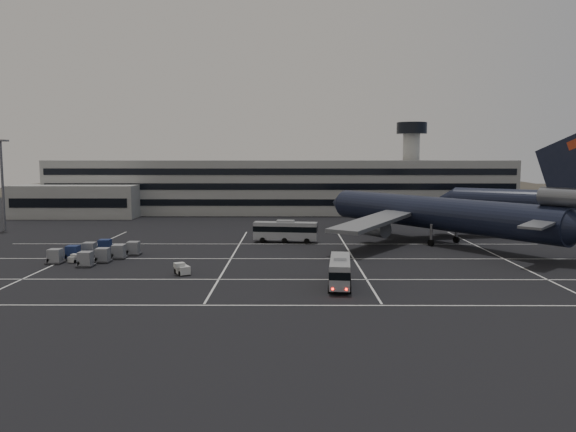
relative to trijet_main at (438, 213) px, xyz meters
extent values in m
plane|color=black|center=(-28.05, -18.93, -5.25)|extent=(260.00, 260.00, 0.00)
cube|color=silver|center=(-28.05, -40.93, -5.24)|extent=(90.00, 0.25, 0.01)
cube|color=silver|center=(-28.05, -28.93, -5.24)|extent=(90.00, 0.25, 0.01)
cube|color=silver|center=(-28.05, -14.93, -5.24)|extent=(90.00, 0.25, 0.01)
cube|color=silver|center=(-28.05, -0.93, -5.24)|extent=(90.00, 0.25, 0.01)
cube|color=silver|center=(-58.05, -12.93, -5.24)|extent=(0.25, 55.00, 0.01)
cube|color=silver|center=(-34.05, -12.93, -5.24)|extent=(0.25, 55.00, 0.01)
cube|color=silver|center=(-16.05, -12.93, -5.24)|extent=(0.25, 55.00, 0.01)
cube|color=silver|center=(5.95, -12.93, -5.24)|extent=(0.25, 55.00, 0.01)
cube|color=gray|center=(-28.05, 53.07, 1.75)|extent=(120.00, 18.00, 14.00)
cube|color=black|center=(-28.05, 44.02, -1.75)|extent=(118.00, 0.20, 1.60)
cube|color=black|center=(-28.05, 44.02, 2.25)|extent=(118.00, 0.20, 1.60)
cube|color=black|center=(-28.05, 44.02, 5.95)|extent=(118.00, 0.20, 1.60)
cube|color=gray|center=(-78.05, 41.07, -1.25)|extent=(30.00, 10.00, 8.00)
cylinder|color=gray|center=(6.95, 55.07, 5.75)|extent=(4.40, 4.40, 22.00)
cylinder|color=black|center=(6.95, 55.07, 17.25)|extent=(8.00, 8.00, 3.00)
ellipsoid|color=#38332B|center=(-88.05, 151.07, -15.75)|extent=(196.00, 140.00, 32.00)
ellipsoid|color=#38332B|center=(1.95, 151.07, -18.75)|extent=(252.00, 180.00, 44.00)
ellipsoid|color=#38332B|center=(81.95, 151.07, -14.25)|extent=(168.00, 120.00, 24.00)
cylinder|color=slate|center=(-83.05, 16.07, 3.75)|extent=(0.50, 0.50, 18.00)
cube|color=slate|center=(-83.05, 16.07, 12.85)|extent=(2.40, 2.40, 0.35)
cylinder|color=black|center=(-0.28, 0.42, -0.05)|extent=(31.62, 42.84, 5.60)
cone|color=black|center=(-15.02, 22.08, -0.05)|extent=(7.16, 6.87, 5.60)
cube|color=black|center=(12.65, -18.60, 7.35)|extent=(5.74, 8.11, 10.97)
cylinder|color=#595B60|center=(12.37, -18.19, 4.05)|extent=(5.61, 6.48, 2.70)
cube|color=slate|center=(8.62, -20.14, 0.55)|extent=(7.50, 7.63, 0.87)
cube|color=slate|center=(15.56, -15.41, 0.55)|extent=(8.16, 5.80, 0.87)
cube|color=slate|center=(-11.74, -4.96, -0.85)|extent=(16.80, 21.35, 1.75)
cylinder|color=#595B60|center=(-10.95, -0.79, -2.55)|extent=(5.33, 6.07, 2.70)
cube|color=slate|center=(8.93, 9.10, -0.85)|extent=(22.67, 10.03, 1.75)
cylinder|color=#595B60|center=(4.76, 9.89, -2.55)|extent=(5.33, 6.07, 2.70)
cylinder|color=slate|center=(-8.92, 13.12, -3.05)|extent=(0.44, 0.44, 3.00)
cylinder|color=black|center=(-8.92, 13.12, -4.70)|extent=(1.03, 1.19, 1.10)
cylinder|color=slate|center=(-1.80, -3.04, -3.05)|extent=(0.44, 0.44, 3.00)
cylinder|color=black|center=(-1.80, -3.04, -4.70)|extent=(1.03, 1.19, 1.10)
cylinder|color=slate|center=(3.49, 0.56, -3.05)|extent=(0.44, 0.44, 3.00)
cylinder|color=black|center=(3.49, 0.56, -4.70)|extent=(1.03, 1.19, 1.10)
cylinder|color=black|center=(31.95, 17.81, -0.05)|extent=(42.77, 31.73, 5.60)
cone|color=black|center=(10.33, 32.61, -0.05)|extent=(6.88, 7.16, 5.60)
cylinder|color=slate|center=(31.95, 17.81, -3.05)|extent=(0.44, 0.44, 3.00)
cylinder|color=black|center=(31.95, 17.81, -4.70)|extent=(1.19, 1.03, 1.10)
cube|color=#9B9FA3|center=(-19.59, -32.37, -3.40)|extent=(3.20, 10.07, 2.70)
cube|color=black|center=(-19.59, -32.37, -3.08)|extent=(3.26, 10.14, 0.85)
cube|color=#9B9FA3|center=(-19.59, -32.37, -1.89)|extent=(1.69, 2.83, 0.31)
cylinder|color=black|center=(-21.05, -35.71, -4.82)|extent=(0.37, 0.89, 0.86)
cylinder|color=black|center=(-18.81, -35.93, -4.82)|extent=(0.37, 0.89, 0.86)
cylinder|color=black|center=(-20.71, -32.26, -4.82)|extent=(0.37, 0.89, 0.86)
cylinder|color=black|center=(-18.47, -32.48, -4.82)|extent=(0.37, 0.89, 0.86)
cylinder|color=black|center=(-20.38, -28.81, -4.82)|extent=(0.37, 0.89, 0.86)
cylinder|color=black|center=(-18.14, -29.03, -4.82)|extent=(0.37, 0.89, 0.86)
cube|color=#FF0C05|center=(-20.79, -37.25, -4.44)|extent=(0.23, 0.09, 0.20)
cube|color=#FF0C05|center=(-19.36, -37.38, -4.44)|extent=(0.23, 0.09, 0.20)
cube|color=#9B9FA3|center=(-26.18, 0.91, -3.20)|extent=(11.26, 4.00, 3.01)
cube|color=black|center=(-26.18, 0.91, -2.83)|extent=(11.33, 4.06, 0.95)
cube|color=#9B9FA3|center=(-26.18, 0.91, -1.51)|extent=(3.20, 2.00, 0.35)
cylinder|color=black|center=(-22.53, -0.86, -4.77)|extent=(1.00, 0.45, 0.96)
cylinder|color=black|center=(-22.19, 1.62, -4.77)|extent=(1.00, 0.45, 0.96)
cylinder|color=black|center=(-26.36, -0.33, -4.77)|extent=(1.00, 0.45, 0.96)
cylinder|color=black|center=(-26.01, 2.15, -4.77)|extent=(1.00, 0.45, 0.96)
cylinder|color=black|center=(-30.18, 0.20, -4.77)|extent=(1.00, 0.45, 0.96)
cylinder|color=black|center=(-29.83, 2.68, -4.77)|extent=(1.00, 0.45, 0.96)
cube|color=beige|center=(-55.86, -17.72, -4.76)|extent=(1.61, 2.17, 0.79)
cube|color=beige|center=(-56.00, -18.14, -4.24)|extent=(1.17, 1.06, 0.44)
cylinder|color=black|center=(-56.54, -18.24, -5.00)|extent=(0.34, 0.53, 0.49)
cylinder|color=black|center=(-55.62, -18.54, -5.00)|extent=(0.34, 0.53, 0.49)
cylinder|color=black|center=(-56.09, -16.90, -5.00)|extent=(0.34, 0.53, 0.49)
cylinder|color=black|center=(-55.17, -17.21, -5.00)|extent=(0.34, 0.53, 0.49)
cube|color=beige|center=(-39.04, -25.96, -4.63)|extent=(2.40, 2.83, 1.02)
cube|color=beige|center=(-38.76, -26.46, -3.95)|extent=(1.58, 1.50, 0.57)
cylinder|color=black|center=(-39.14, -27.06, -4.93)|extent=(0.53, 0.67, 0.63)
cylinder|color=black|center=(-38.05, -26.45, -4.93)|extent=(0.53, 0.67, 0.63)
cylinder|color=black|center=(-40.02, -25.48, -4.93)|extent=(0.53, 0.67, 0.63)
cylinder|color=black|center=(-38.94, -24.87, -4.93)|extent=(0.53, 0.67, 0.63)
cube|color=#2D2D30|center=(-58.23, -18.77, -5.07)|extent=(2.89, 3.07, 0.20)
cylinder|color=black|center=(-58.23, -18.77, -5.14)|extent=(0.11, 0.22, 0.22)
cube|color=gray|center=(-58.23, -18.77, -4.09)|extent=(2.25, 2.25, 1.77)
cube|color=#2D2D30|center=(-53.16, -20.96, -5.07)|extent=(2.89, 3.07, 0.20)
cylinder|color=black|center=(-53.16, -20.96, -5.14)|extent=(0.11, 0.22, 0.22)
cube|color=gray|center=(-53.16, -20.96, -4.09)|extent=(2.25, 2.25, 1.77)
cube|color=#2D2D30|center=(-56.91, -15.73, -5.07)|extent=(2.89, 3.07, 0.20)
cylinder|color=black|center=(-56.91, -15.73, -5.14)|extent=(0.11, 0.22, 0.22)
cube|color=#16234E|center=(-56.91, -15.73, -4.09)|extent=(2.25, 2.25, 1.77)
cube|color=#2D2D30|center=(-51.84, -17.92, -5.07)|extent=(2.89, 3.07, 0.20)
cylinder|color=black|center=(-51.84, -17.92, -5.14)|extent=(0.11, 0.22, 0.22)
cube|color=gray|center=(-51.84, -17.92, -4.09)|extent=(2.25, 2.25, 1.77)
cube|color=#2D2D30|center=(-55.59, -12.68, -5.07)|extent=(2.89, 3.07, 0.20)
cylinder|color=black|center=(-55.59, -12.68, -5.14)|extent=(0.11, 0.22, 0.22)
cube|color=gray|center=(-55.59, -12.68, -4.09)|extent=(2.25, 2.25, 1.77)
cube|color=#2D2D30|center=(-50.52, -14.88, -5.07)|extent=(2.89, 3.07, 0.20)
cylinder|color=black|center=(-50.52, -14.88, -5.14)|extent=(0.11, 0.22, 0.22)
cube|color=gray|center=(-50.52, -14.88, -4.09)|extent=(2.25, 2.25, 1.77)
cube|color=#2D2D30|center=(-54.28, -9.64, -5.07)|extent=(2.89, 3.07, 0.20)
cylinder|color=black|center=(-54.28, -9.64, -5.14)|extent=(0.11, 0.22, 0.22)
cube|color=#16234E|center=(-54.28, -9.64, -4.09)|extent=(2.25, 2.25, 1.77)
cube|color=#2D2D30|center=(-49.21, -11.84, -5.07)|extent=(2.89, 3.07, 0.20)
cylinder|color=black|center=(-49.21, -11.84, -5.14)|extent=(0.11, 0.22, 0.22)
cube|color=gray|center=(-49.21, -11.84, -4.09)|extent=(2.25, 2.25, 1.77)
camera|label=1|loc=(-25.27, -95.94, 9.57)|focal=35.00mm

